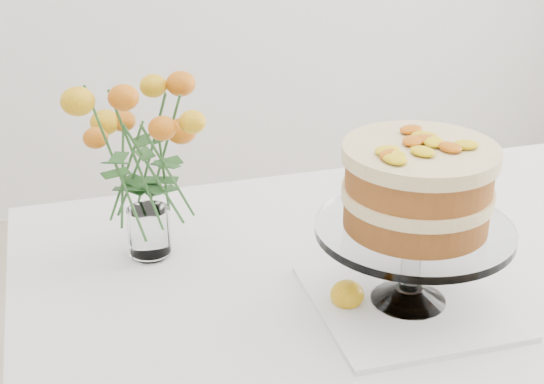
# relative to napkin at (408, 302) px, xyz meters

# --- Properties ---
(table) EXTENTS (1.43, 0.93, 0.76)m
(table) POSITION_rel_napkin_xyz_m (0.06, 0.13, -0.09)
(table) COLOR tan
(table) RESTS_ON ground
(napkin) EXTENTS (0.32, 0.32, 0.01)m
(napkin) POSITION_rel_napkin_xyz_m (0.00, 0.00, 0.00)
(napkin) COLOR white
(napkin) RESTS_ON table
(cake_stand) EXTENTS (0.32, 0.32, 0.29)m
(cake_stand) POSITION_rel_napkin_xyz_m (0.00, 0.00, 0.20)
(cake_stand) COLOR silver
(cake_stand) RESTS_ON napkin
(rose_vase) EXTENTS (0.33, 0.33, 0.39)m
(rose_vase) POSITION_rel_napkin_xyz_m (-0.39, 0.29, 0.22)
(rose_vase) COLOR silver
(rose_vase) RESTS_ON table
(loose_rose_near) EXTENTS (0.10, 0.06, 0.05)m
(loose_rose_near) POSITION_rel_napkin_xyz_m (-0.10, 0.02, 0.02)
(loose_rose_near) COLOR yellow
(loose_rose_near) RESTS_ON table
(stray_petal_a) EXTENTS (0.03, 0.02, 0.00)m
(stray_petal_a) POSITION_rel_napkin_xyz_m (-0.06, 0.03, -0.00)
(stray_petal_a) COLOR yellow
(stray_petal_a) RESTS_ON table
(stray_petal_b) EXTENTS (0.03, 0.02, 0.00)m
(stray_petal_b) POSITION_rel_napkin_xyz_m (0.04, -0.01, -0.00)
(stray_petal_b) COLOR yellow
(stray_petal_b) RESTS_ON table
(stray_petal_c) EXTENTS (0.03, 0.02, 0.00)m
(stray_petal_c) POSITION_rel_napkin_xyz_m (0.08, -0.05, -0.00)
(stray_petal_c) COLOR yellow
(stray_petal_c) RESTS_ON table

